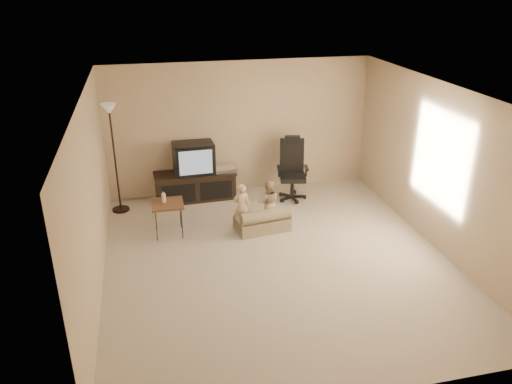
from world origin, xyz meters
TOP-DOWN VIEW (x-y plane):
  - floor at (0.00, 0.00)m, footprint 5.50×5.50m
  - room_shell at (0.00, 0.00)m, footprint 5.50×5.50m
  - tv_stand at (-0.91, 2.49)m, footprint 1.55×0.62m
  - office_chair at (0.86, 2.12)m, footprint 0.64×0.67m
  - side_table at (-1.51, 1.17)m, footprint 0.51×0.51m
  - floor_lamp at (-2.30, 2.27)m, footprint 0.30×0.30m
  - child_sofa at (0.02, 0.94)m, footprint 0.93×0.60m
  - toddler_left at (-0.30, 1.14)m, footprint 0.30×0.23m
  - toddler_right at (0.16, 1.18)m, footprint 0.41×0.28m

SIDE VIEW (x-z plane):
  - floor at x=0.00m, z-range 0.00..0.00m
  - child_sofa at x=0.02m, z-range -0.04..0.38m
  - toddler_right at x=0.16m, z-range 0.00..0.78m
  - toddler_left at x=-0.30m, z-range 0.00..0.78m
  - office_chair at x=0.86m, z-range -0.17..1.01m
  - tv_stand at x=-0.91m, z-range -0.09..1.00m
  - side_table at x=-1.51m, z-range 0.16..0.92m
  - floor_lamp at x=-2.30m, z-range 0.45..2.40m
  - room_shell at x=0.00m, z-range -1.23..4.27m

